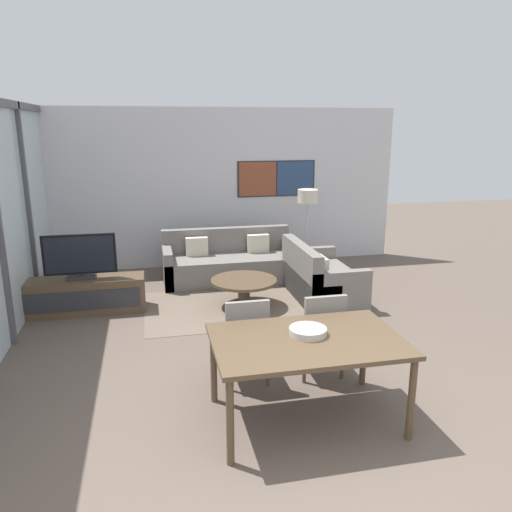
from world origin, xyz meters
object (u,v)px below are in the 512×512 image
object	(u,v)px
dining_chair_centre	(320,329)
dining_chair_left	(245,335)
sofa_side	(318,280)
coffee_table	(244,286)
floor_lamp	(308,203)
fruit_bowl	(308,331)
sofa_main	(229,263)
dining_table	(307,346)
television	(80,257)
tv_console	(83,295)

from	to	relation	value
dining_chair_centre	dining_chair_left	bearing A→B (deg)	178.29
sofa_side	dining_chair_left	world-z (taller)	dining_chair_left
coffee_table	floor_lamp	size ratio (longest dim) A/B	0.63
dining_chair_centre	fruit_bowl	world-z (taller)	dining_chair_centre
sofa_main	coffee_table	xyz separation A→B (m)	(0.00, -1.30, 0.02)
dining_chair_centre	floor_lamp	xyz separation A→B (m)	(0.97, 3.44, 0.73)
sofa_main	dining_chair_centre	size ratio (longest dim) A/B	2.40
sofa_main	dining_chair_centre	xyz separation A→B (m)	(0.37, -3.45, 0.23)
dining_chair_left	fruit_bowl	xyz separation A→B (m)	(0.41, -0.68, 0.29)
sofa_main	dining_table	world-z (taller)	sofa_main
dining_table	television	bearing A→B (deg)	124.85
sofa_main	coffee_table	distance (m)	1.30
dining_table	dining_chair_left	size ratio (longest dim) A/B	1.78
dining_chair_left	floor_lamp	distance (m)	3.90
dining_chair_left	dining_table	bearing A→B (deg)	-63.02
television	sofa_side	size ratio (longest dim) A/B	0.63
sofa_main	floor_lamp	distance (m)	1.64
dining_chair_centre	fruit_bowl	xyz separation A→B (m)	(-0.36, -0.66, 0.29)
floor_lamp	sofa_side	bearing A→B (deg)	-99.37
tv_console	floor_lamp	xyz separation A→B (m)	(3.53, 1.04, 1.00)
dining_chair_left	fruit_bowl	bearing A→B (deg)	-58.71
dining_table	dining_chair_left	bearing A→B (deg)	116.98
television	dining_table	world-z (taller)	television
dining_table	fruit_bowl	bearing A→B (deg)	69.02
television	fruit_bowl	size ratio (longest dim) A/B	2.94
sofa_main	dining_chair_left	size ratio (longest dim) A/B	2.40
coffee_table	dining_table	size ratio (longest dim) A/B	0.58
fruit_bowl	dining_table	bearing A→B (deg)	-110.98
dining_chair_centre	floor_lamp	bearing A→B (deg)	74.31
sofa_side	dining_chair_left	xyz separation A→B (m)	(-1.54, -2.24, 0.23)
sofa_side	fruit_bowl	distance (m)	3.18
sofa_side	dining_chair_centre	bearing A→B (deg)	161.17
sofa_main	dining_chair_left	bearing A→B (deg)	-96.64
sofa_side	fruit_bowl	xyz separation A→B (m)	(-1.13, -2.92, 0.52)
tv_console	television	size ratio (longest dim) A/B	1.74
dining_chair_left	fruit_bowl	size ratio (longest dim) A/B	2.78
dining_table	dining_chair_centre	size ratio (longest dim) A/B	1.78
dining_chair_left	dining_chair_centre	world-z (taller)	same
sofa_main	dining_chair_centre	distance (m)	3.48
dining_chair_centre	floor_lamp	distance (m)	3.65
television	floor_lamp	xyz separation A→B (m)	(3.53, 1.04, 0.46)
sofa_side	dining_table	size ratio (longest dim) A/B	0.95
coffee_table	fruit_bowl	xyz separation A→B (m)	(0.01, -2.81, 0.50)
tv_console	television	xyz separation A→B (m)	(0.00, 0.00, 0.54)
dining_chair_centre	fruit_bowl	distance (m)	0.80
television	dining_chair_centre	xyz separation A→B (m)	(2.56, -2.40, -0.27)
coffee_table	sofa_main	bearing A→B (deg)	90.00
television	coffee_table	distance (m)	2.26
tv_console	coffee_table	size ratio (longest dim) A/B	1.77
sofa_side	floor_lamp	bearing A→B (deg)	-9.37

